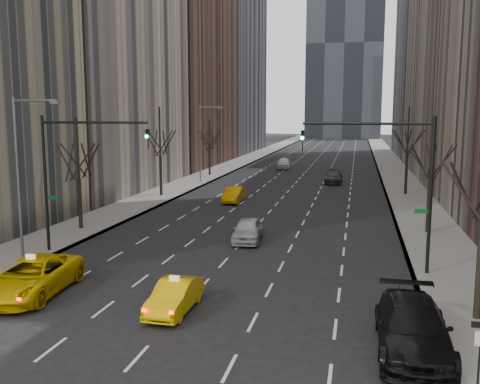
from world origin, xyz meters
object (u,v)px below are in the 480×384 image
Objects in this scene: taxi_suv at (32,277)px; silver_sedan_ahead at (248,230)px; taxi_sedan at (175,296)px; parked_suv_black at (413,328)px.

taxi_suv is 1.37× the size of silver_sedan_ahead.
taxi_suv is 1.50× the size of taxi_sedan.
taxi_suv is at bearing -126.68° from silver_sedan_ahead.
parked_suv_black is (9.39, -1.88, 0.21)m from taxi_sedan.
taxi_sedan is 9.58m from parked_suv_black.
parked_suv_black is at bearing -63.81° from silver_sedan_ahead.
silver_sedan_ahead is (0.49, 12.85, 0.09)m from taxi_sedan.
parked_suv_black is at bearing -13.41° from taxi_suv.
silver_sedan_ahead reaches higher than taxi_sedan.
silver_sedan_ahead is at bearing 88.60° from taxi_sedan.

